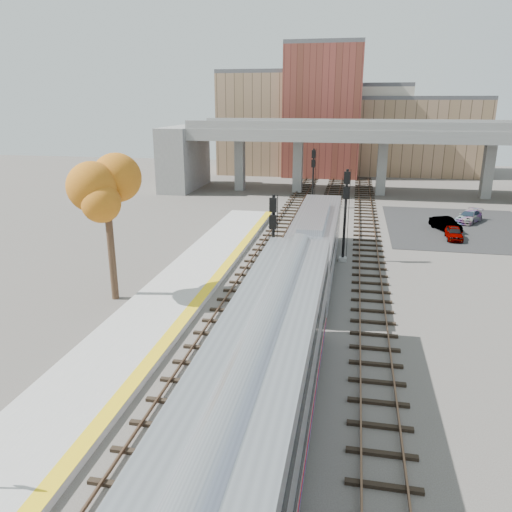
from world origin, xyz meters
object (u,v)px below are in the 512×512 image
(signal_mast_far, at_px, (313,179))
(car_c, at_px, (469,216))
(coach, at_px, (250,436))
(signal_mast_mid, at_px, (345,217))
(signal_mast_near, at_px, (273,250))
(car_a, at_px, (454,233))
(car_b, at_px, (445,224))
(locomotive, at_px, (314,242))
(tree, at_px, (106,193))

(signal_mast_far, height_order, car_c, signal_mast_far)
(coach, bearing_deg, signal_mast_mid, 85.54)
(signal_mast_near, bearing_deg, car_a, 51.08)
(signal_mast_near, bearing_deg, car_b, 56.23)
(car_c, bearing_deg, signal_mast_mid, -98.47)
(signal_mast_far, bearing_deg, coach, -87.36)
(car_b, relative_size, car_c, 0.92)
(signal_mast_far, relative_size, car_b, 1.77)
(locomotive, xyz_separation_m, car_a, (11.56, 11.33, -1.67))
(signal_mast_mid, bearing_deg, tree, -142.86)
(signal_mast_mid, height_order, car_b, signal_mast_mid)
(signal_mast_far, bearing_deg, car_b, -32.20)
(car_a, bearing_deg, signal_mast_mid, -136.64)
(locomotive, xyz_separation_m, car_c, (14.24, 18.49, -1.64))
(locomotive, bearing_deg, car_c, 52.41)
(coach, distance_m, signal_mast_near, 17.15)
(locomotive, height_order, tree, tree)
(locomotive, xyz_separation_m, signal_mast_far, (-2.10, 22.94, 1.00))
(car_c, bearing_deg, locomotive, -97.65)
(locomotive, height_order, signal_mast_near, signal_mast_near)
(car_b, xyz_separation_m, car_c, (2.91, 4.00, -0.03))
(car_b, bearing_deg, tree, -160.26)
(signal_mast_mid, height_order, signal_mast_far, signal_mast_mid)
(coach, bearing_deg, signal_mast_near, 97.04)
(coach, distance_m, car_a, 35.92)
(signal_mast_far, height_order, car_a, signal_mast_far)
(car_b, bearing_deg, car_a, -109.42)
(signal_mast_mid, xyz_separation_m, car_a, (9.56, 8.27, -2.91))
(signal_mast_near, relative_size, signal_mast_far, 0.98)
(coach, relative_size, car_a, 7.46)
(coach, xyz_separation_m, signal_mast_far, (-2.10, 45.55, 0.48))
(signal_mast_near, relative_size, car_b, 1.73)
(signal_mast_near, xyz_separation_m, car_a, (13.66, 16.92, -2.57))
(coach, height_order, car_c, coach)
(signal_mast_near, bearing_deg, car_c, 55.85)
(coach, distance_m, signal_mast_mid, 25.76)
(locomotive, bearing_deg, car_b, 51.98)
(signal_mast_mid, bearing_deg, coach, -94.46)
(signal_mast_mid, relative_size, tree, 0.79)
(locomotive, bearing_deg, car_a, 44.42)
(coach, distance_m, car_b, 38.84)
(locomotive, distance_m, signal_mast_near, 6.04)
(locomotive, relative_size, car_a, 5.68)
(car_b, bearing_deg, signal_mast_near, -147.43)
(coach, bearing_deg, signal_mast_far, 92.64)
(tree, bearing_deg, locomotive, 32.07)
(car_b, bearing_deg, locomotive, -151.68)
(signal_mast_near, distance_m, signal_mast_mid, 9.58)
(tree, xyz_separation_m, car_a, (23.38, 18.73, -6.05))
(signal_mast_near, distance_m, tree, 10.48)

